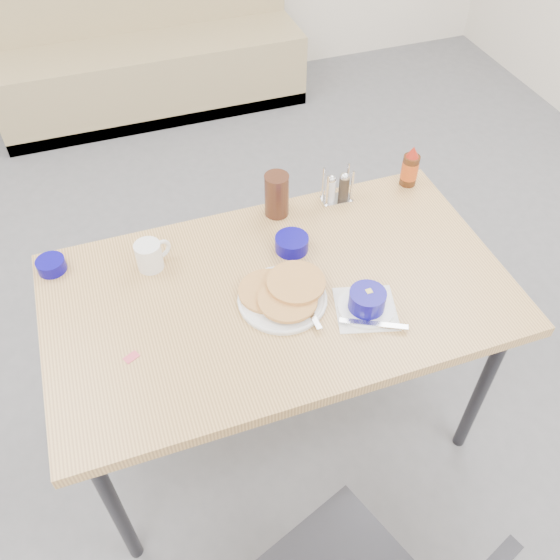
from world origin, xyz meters
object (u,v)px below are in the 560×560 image
object	(u,v)px
dining_table	(279,303)
pancake_plate	(283,295)
grits_setting	(367,303)
condiment_caddy	(337,189)
creamer_bowl	(51,265)
booth_bench	(148,53)
syrup_bottle	(410,168)
amber_tumbler	(277,195)
butter_bowl	(292,244)
coffee_mug	(150,255)

from	to	relation	value
dining_table	pancake_plate	size ratio (longest dim) A/B	4.95
grits_setting	condiment_caddy	bearing A→B (deg)	76.79
creamer_bowl	dining_table	bearing A→B (deg)	-25.98
booth_bench	syrup_bottle	distance (m)	2.33
amber_tumbler	booth_bench	bearing A→B (deg)	92.89
butter_bowl	coffee_mug	bearing A→B (deg)	170.76
coffee_mug	dining_table	bearing A→B (deg)	-33.38
coffee_mug	pancake_plate	bearing A→B (deg)	-37.90
pancake_plate	butter_bowl	bearing A→B (deg)	63.38
dining_table	butter_bowl	size ratio (longest dim) A/B	12.94
coffee_mug	syrup_bottle	world-z (taller)	syrup_bottle
coffee_mug	syrup_bottle	xyz separation A→B (m)	(0.95, 0.11, 0.02)
dining_table	grits_setting	distance (m)	0.28
dining_table	butter_bowl	world-z (taller)	butter_bowl
creamer_bowl	booth_bench	bearing A→B (deg)	73.93
pancake_plate	butter_bowl	distance (m)	0.22
amber_tumbler	condiment_caddy	bearing A→B (deg)	-0.00
creamer_bowl	condiment_caddy	bearing A→B (deg)	1.65
pancake_plate	condiment_caddy	distance (m)	0.51
booth_bench	amber_tumbler	size ratio (longest dim) A/B	12.19
booth_bench	amber_tumbler	world-z (taller)	booth_bench
coffee_mug	condiment_caddy	bearing A→B (deg)	9.61
dining_table	syrup_bottle	xyz separation A→B (m)	(0.61, 0.34, 0.13)
dining_table	pancake_plate	distance (m)	0.09
creamer_bowl	condiment_caddy	world-z (taller)	condiment_caddy
pancake_plate	syrup_bottle	world-z (taller)	syrup_bottle
butter_bowl	booth_bench	bearing A→B (deg)	92.35
booth_bench	pancake_plate	bearing A→B (deg)	-90.00
dining_table	creamer_bowl	bearing A→B (deg)	154.02
pancake_plate	butter_bowl	xyz separation A→B (m)	(0.10, 0.20, 0.00)
butter_bowl	condiment_caddy	size ratio (longest dim) A/B	0.85
creamer_bowl	amber_tumbler	distance (m)	0.75
dining_table	pancake_plate	world-z (taller)	pancake_plate
pancake_plate	butter_bowl	world-z (taller)	butter_bowl
grits_setting	amber_tumbler	size ratio (longest dim) A/B	1.47
pancake_plate	syrup_bottle	distance (m)	0.72
syrup_bottle	butter_bowl	bearing A→B (deg)	-160.11
booth_bench	amber_tumbler	xyz separation A→B (m)	(0.11, -2.19, 0.49)
pancake_plate	creamer_bowl	xyz separation A→B (m)	(-0.64, 0.35, 0.00)
grits_setting	amber_tumbler	world-z (taller)	amber_tumbler
dining_table	amber_tumbler	xyz separation A→B (m)	(0.11, 0.34, 0.14)
dining_table	creamer_bowl	world-z (taller)	creamer_bowl
coffee_mug	amber_tumbler	xyz separation A→B (m)	(0.45, 0.11, 0.03)
coffee_mug	butter_bowl	world-z (taller)	coffee_mug
booth_bench	butter_bowl	xyz separation A→B (m)	(0.10, -2.38, 0.43)
grits_setting	syrup_bottle	distance (m)	0.64
pancake_plate	condiment_caddy	world-z (taller)	condiment_caddy
coffee_mug	booth_bench	bearing A→B (deg)	81.56
butter_bowl	amber_tumbler	distance (m)	0.19
dining_table	condiment_caddy	world-z (taller)	condiment_caddy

